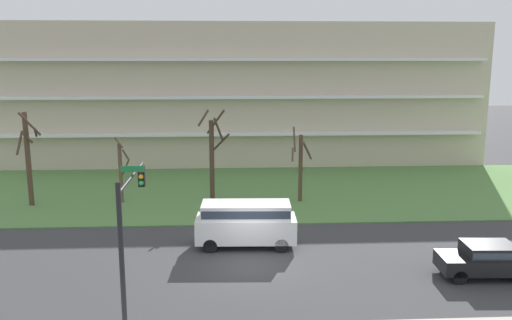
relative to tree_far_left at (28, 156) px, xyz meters
The scene contains 10 objects.
ground 18.14m from the tree_far_left, 37.49° to the right, with size 160.00×160.00×0.00m, color #38383A.
grass_lawn_strip 14.88m from the tree_far_left, 12.60° to the left, with size 80.00×16.00×0.08m, color #547F42.
apartment_building 22.17m from the tree_far_left, 49.96° to the left, with size 44.36×12.28×12.76m.
tree_far_left is the anchor object (origin of this frame).
tree_left 6.03m from the tree_far_left, ahead, with size 0.95×1.24×4.60m.
tree_center 12.09m from the tree_far_left, ahead, with size 2.18×2.08×6.31m.
tree_right 18.03m from the tree_far_left, ahead, with size 1.48×1.46×5.16m.
van_white_near_left 16.45m from the tree_far_left, 30.74° to the right, with size 5.28×2.21×2.36m.
sedan_black_center_left 28.08m from the tree_far_left, 27.34° to the right, with size 4.48×2.02×1.57m.
traffic_signal_mast 18.26m from the tree_far_left, 58.86° to the right, with size 0.90×5.18×5.74m.
Camera 1 is at (-0.98, -24.04, 9.89)m, focal length 37.19 mm.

